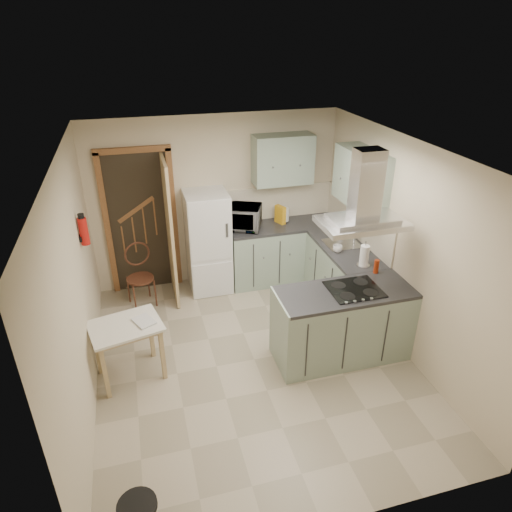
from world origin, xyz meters
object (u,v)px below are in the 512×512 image
object	(u,v)px
peninsula	(343,324)
microwave	(239,217)
extractor_hood	(362,223)
drop_leaf_table	(129,351)
bentwood_chair	(140,279)
fridge	(208,242)

from	to	relation	value
peninsula	microwave	distance (m)	2.25
extractor_hood	drop_leaf_table	bearing A→B (deg)	173.40
peninsula	bentwood_chair	xyz separation A→B (m)	(-2.23, 1.77, -0.04)
drop_leaf_table	peninsula	bearing A→B (deg)	-19.74
peninsula	drop_leaf_table	distance (m)	2.45
extractor_hood	bentwood_chair	xyz separation A→B (m)	(-2.33, 1.77, -1.31)
peninsula	fridge	bearing A→B (deg)	121.74
fridge	drop_leaf_table	xyz separation A→B (m)	(-1.21, -1.69, -0.40)
extractor_hood	microwave	xyz separation A→B (m)	(-0.85, 2.03, -0.65)
peninsula	bentwood_chair	size ratio (longest dim) A/B	1.87
fridge	extractor_hood	size ratio (longest dim) A/B	1.67
drop_leaf_table	microwave	xyz separation A→B (m)	(1.69, 1.74, 0.72)
fridge	microwave	distance (m)	0.58
drop_leaf_table	microwave	world-z (taller)	microwave
peninsula	bentwood_chair	bearing A→B (deg)	141.63
fridge	bentwood_chair	xyz separation A→B (m)	(-1.01, -0.21, -0.34)
peninsula	bentwood_chair	distance (m)	2.85
fridge	bentwood_chair	distance (m)	1.08
fridge	peninsula	world-z (taller)	fridge
fridge	extractor_hood	distance (m)	2.57
extractor_hood	bentwood_chair	bearing A→B (deg)	142.85
peninsula	bentwood_chair	world-z (taller)	peninsula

